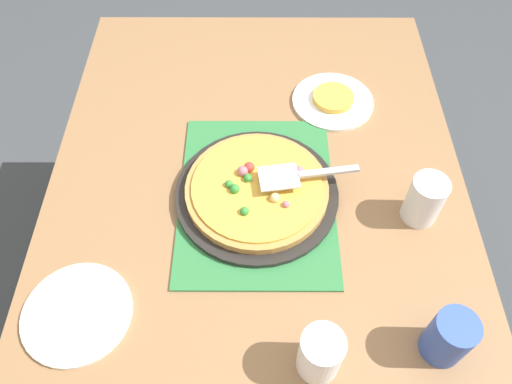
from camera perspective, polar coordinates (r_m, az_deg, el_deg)
name	(u,v)px	position (r m, az deg, el deg)	size (l,w,h in m)	color
ground_plane	(256,317)	(1.82, 0.00, -14.32)	(8.00, 8.00, 0.00)	#3D4247
dining_table	(256,222)	(1.24, 0.00, -3.48)	(1.40, 1.00, 0.75)	olive
placemat	(256,196)	(1.15, 0.00, -0.49)	(0.48, 0.36, 0.01)	#2D753D
pizza_pan	(256,194)	(1.14, 0.00, -0.21)	(0.38, 0.38, 0.01)	black
pizza	(256,189)	(1.12, 0.00, 0.40)	(0.33, 0.33, 0.05)	#B78442
plate_near_left	(332,101)	(1.37, 8.84, 10.39)	(0.22, 0.22, 0.01)	white
plate_side	(76,313)	(1.07, -20.20, -13.10)	(0.22, 0.22, 0.01)	white
served_slice_left	(333,98)	(1.36, 8.91, 10.79)	(0.11, 0.11, 0.02)	gold
cup_near	(448,337)	(1.00, 21.42, -15.47)	(0.08, 0.08, 0.12)	#3351AD
cup_far	(424,200)	(1.13, 18.93, -0.86)	(0.08, 0.08, 0.12)	white
cup_corner	(319,354)	(0.93, 7.36, -18.20)	(0.08, 0.08, 0.12)	white
pizza_server	(299,175)	(1.11, 5.01, 2.01)	(0.08, 0.23, 0.01)	silver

